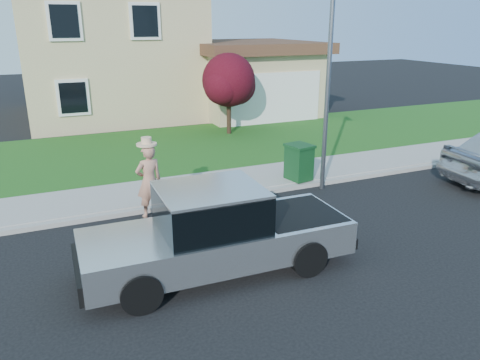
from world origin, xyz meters
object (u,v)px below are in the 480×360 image
pickup_truck (217,233)px  ornamental_tree (229,83)px  trash_bin (299,162)px  street_lamp (329,82)px  woman (149,180)px

pickup_truck → ornamental_tree: 11.42m
trash_bin → street_lamp: 2.51m
ornamental_tree → street_lamp: 7.31m
pickup_truck → ornamental_tree: ornamental_tree is taller
ornamental_tree → street_lamp: street_lamp is taller
woman → street_lamp: size_ratio=0.37×
trash_bin → street_lamp: bearing=-71.3°
trash_bin → pickup_truck: bearing=-147.5°
ornamental_tree → trash_bin: size_ratio=3.14×
ornamental_tree → trash_bin: bearing=-94.3°
pickup_truck → woman: woman is taller
pickup_truck → trash_bin: (4.05, 3.81, -0.12)m
trash_bin → street_lamp: size_ratio=0.20×
pickup_truck → street_lamp: bearing=36.3°
trash_bin → woman: bearing=177.3°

